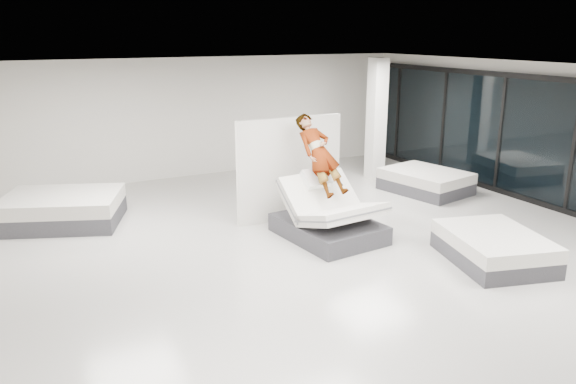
# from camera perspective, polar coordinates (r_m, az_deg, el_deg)

# --- Properties ---
(room) EXTENTS (14.00, 14.04, 3.20)m
(room) POSITION_cam_1_polar(r_m,az_deg,el_deg) (9.33, 5.14, 2.02)
(room) COLOR #ADAAA3
(room) RESTS_ON ground
(hero_bed) EXTENTS (1.70, 2.14, 1.28)m
(hero_bed) POSITION_cam_1_polar(r_m,az_deg,el_deg) (10.79, 4.19, -2.68)
(hero_bed) COLOR #38383D
(hero_bed) RESTS_ON floor
(person) EXTENTS (0.81, 1.70, 1.43)m
(person) POSITION_cam_1_polar(r_m,az_deg,el_deg) (10.79, 3.25, 2.26)
(person) COLOR slate
(person) RESTS_ON hero_bed
(remote) EXTENTS (0.06, 0.15, 0.08)m
(remote) POSITION_cam_1_polar(r_m,az_deg,el_deg) (10.71, 5.29, 0.89)
(remote) COLOR black
(remote) RESTS_ON person
(divider_panel) EXTENTS (2.38, 0.12, 2.16)m
(divider_panel) POSITION_cam_1_polar(r_m,az_deg,el_deg) (11.75, 0.18, 2.38)
(divider_panel) COLOR silver
(divider_panel) RESTS_ON floor
(flat_bed_right_far) EXTENTS (1.83, 2.21, 0.54)m
(flat_bed_right_far) POSITION_cam_1_polar(r_m,az_deg,el_deg) (14.32, 13.79, 1.06)
(flat_bed_right_far) COLOR #38383D
(flat_bed_right_far) RESTS_ON floor
(flat_bed_right_near) EXTENTS (1.87, 2.20, 0.52)m
(flat_bed_right_near) POSITION_cam_1_polar(r_m,az_deg,el_deg) (10.33, 20.17, -5.33)
(flat_bed_right_near) COLOR #38383D
(flat_bed_right_near) RESTS_ON floor
(flat_bed_left_far) EXTENTS (2.74, 2.42, 0.63)m
(flat_bed_left_far) POSITION_cam_1_polar(r_m,az_deg,el_deg) (12.48, -21.93, -1.64)
(flat_bed_left_far) COLOR #38383D
(flat_bed_left_far) RESTS_ON floor
(column) EXTENTS (0.40, 0.40, 3.20)m
(column) POSITION_cam_1_polar(r_m,az_deg,el_deg) (15.20, 8.96, 7.30)
(column) COLOR silver
(column) RESTS_ON floor
(storefront_glazing) EXTENTS (0.12, 13.40, 2.92)m
(storefront_glazing) POSITION_cam_1_polar(r_m,az_deg,el_deg) (13.41, 27.07, 3.96)
(storefront_glazing) COLOR #22313A
(storefront_glazing) RESTS_ON floor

